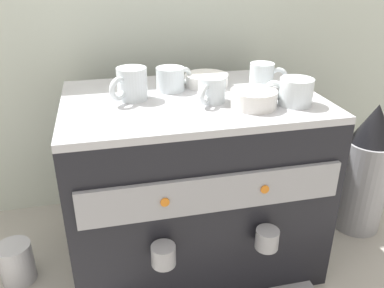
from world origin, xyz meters
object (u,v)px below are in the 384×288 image
(ceramic_cup_3, at_px, (171,79))
(espresso_machine, at_px, (192,182))
(ceramic_cup_0, at_px, (263,76))
(milk_pitcher, at_px, (16,262))
(coffee_grinder, at_px, (366,172))
(ceramic_bowl_0, at_px, (254,99))
(ceramic_cup_2, at_px, (211,90))
(ceramic_cup_1, at_px, (131,84))
(ceramic_bowl_1, at_px, (206,80))
(ceramic_cup_4, at_px, (294,92))

(ceramic_cup_3, bearing_deg, espresso_machine, -61.68)
(ceramic_cup_0, height_order, milk_pitcher, ceramic_cup_0)
(coffee_grinder, bearing_deg, ceramic_cup_0, 176.35)
(ceramic_cup_3, bearing_deg, ceramic_bowl_0, -46.62)
(ceramic_cup_0, height_order, ceramic_cup_2, ceramic_cup_0)
(espresso_machine, xyz_separation_m, ceramic_cup_3, (-0.04, 0.07, 0.28))
(coffee_grinder, xyz_separation_m, milk_pitcher, (-1.07, -0.01, -0.15))
(ceramic_cup_0, height_order, ceramic_bowl_0, ceramic_cup_0)
(ceramic_cup_0, relative_size, ceramic_cup_1, 1.00)
(ceramic_bowl_0, bearing_deg, ceramic_bowl_1, 107.94)
(ceramic_cup_0, bearing_deg, ceramic_cup_2, -157.00)
(coffee_grinder, bearing_deg, ceramic_bowl_0, -166.68)
(ceramic_cup_2, xyz_separation_m, coffee_grinder, (0.53, 0.05, -0.32))
(ceramic_cup_3, distance_m, ceramic_cup_4, 0.32)
(ceramic_cup_2, xyz_separation_m, ceramic_cup_3, (-0.08, 0.12, -0.00))
(ceramic_cup_0, distance_m, ceramic_cup_2, 0.18)
(espresso_machine, bearing_deg, ceramic_bowl_0, -38.82)
(ceramic_bowl_0, bearing_deg, espresso_machine, 141.18)
(ceramic_cup_0, xyz_separation_m, ceramic_bowl_1, (-0.14, 0.07, -0.02))
(ceramic_cup_4, distance_m, milk_pitcher, 0.87)
(espresso_machine, bearing_deg, ceramic_cup_2, -49.54)
(ceramic_cup_4, xyz_separation_m, ceramic_bowl_0, (-0.10, 0.00, -0.01))
(ceramic_cup_4, relative_size, ceramic_bowl_1, 0.94)
(ceramic_cup_0, relative_size, ceramic_bowl_0, 0.90)
(espresso_machine, xyz_separation_m, coffee_grinder, (0.57, 0.00, -0.04))
(ceramic_cup_2, xyz_separation_m, milk_pitcher, (-0.54, 0.04, -0.47))
(ceramic_bowl_0, height_order, milk_pitcher, ceramic_bowl_0)
(ceramic_cup_2, xyz_separation_m, ceramic_bowl_1, (0.03, 0.14, -0.02))
(coffee_grinder, bearing_deg, ceramic_cup_1, 178.68)
(ceramic_cup_2, relative_size, ceramic_bowl_0, 0.83)
(ceramic_cup_1, bearing_deg, ceramic_bowl_1, 19.32)
(espresso_machine, distance_m, ceramic_cup_3, 0.29)
(espresso_machine, bearing_deg, ceramic_cup_0, 7.39)
(ceramic_cup_3, bearing_deg, coffee_grinder, -6.74)
(espresso_machine, xyz_separation_m, ceramic_cup_0, (0.20, 0.03, 0.29))
(espresso_machine, bearing_deg, ceramic_cup_1, 172.75)
(ceramic_bowl_0, height_order, ceramic_bowl_1, ceramic_bowl_0)
(ceramic_cup_4, bearing_deg, ceramic_bowl_1, 129.28)
(coffee_grinder, bearing_deg, ceramic_cup_4, -162.19)
(ceramic_cup_4, distance_m, coffee_grinder, 0.48)
(ceramic_cup_1, height_order, ceramic_cup_4, ceramic_cup_1)
(ceramic_cup_1, bearing_deg, espresso_machine, -7.25)
(ceramic_cup_3, relative_size, ceramic_bowl_1, 0.86)
(ceramic_bowl_1, bearing_deg, ceramic_cup_2, -100.44)
(ceramic_cup_2, height_order, ceramic_bowl_0, ceramic_cup_2)
(espresso_machine, xyz_separation_m, ceramic_cup_1, (-0.15, 0.02, 0.29))
(ceramic_bowl_1, distance_m, coffee_grinder, 0.60)
(espresso_machine, height_order, ceramic_cup_0, ceramic_cup_0)
(espresso_machine, height_order, ceramic_bowl_0, ceramic_bowl_0)
(ceramic_bowl_1, bearing_deg, ceramic_cup_0, -26.32)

